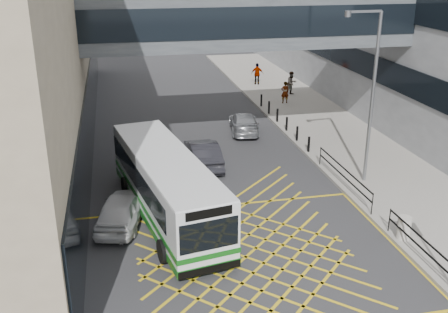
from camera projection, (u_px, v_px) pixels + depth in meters
ground at (246, 257)px, 19.89m from camera, size 120.00×120.00×0.00m
skybridge at (247, 18)px, 28.75m from camera, size 20.00×4.10×3.00m
pavement at (321, 124)px, 35.31m from camera, size 6.00×54.00×0.16m
box_junction at (246, 257)px, 19.89m from camera, size 12.00×9.00×0.01m
bus at (166, 184)px, 22.42m from camera, size 4.21×10.59×2.90m
car_white at (122, 209)px, 22.10m from camera, size 2.89×4.82×1.43m
car_dark at (203, 154)px, 28.30m from camera, size 1.83×4.56×1.42m
car_silver at (244, 122)px, 33.85m from camera, size 2.44×4.50×1.33m
street_lamp at (370, 88)px, 24.63m from camera, size 1.88×0.33×8.29m
litter_bin at (404, 228)px, 20.75m from camera, size 0.54×0.54×0.93m
kerb_railings at (375, 202)px, 22.40m from camera, size 0.05×12.54×1.00m
bollards at (282, 119)px, 34.59m from camera, size 0.14×10.14×0.90m
pedestrian_a at (285, 92)px, 39.86m from camera, size 0.66×0.47×1.67m
pedestrian_b at (292, 83)px, 42.27m from camera, size 1.05×0.84×1.88m
pedestrian_c at (257, 74)px, 45.69m from camera, size 1.19×0.79×1.84m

